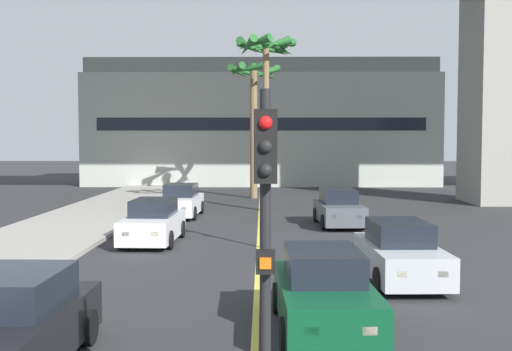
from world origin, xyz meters
name	(u,v)px	position (x,y,z in m)	size (l,w,h in m)	color
lane_stripe_center	(259,239)	(0.00, 24.00, 0.00)	(0.14, 56.00, 0.01)	#DBCC4C
pier_building_backdrop	(261,124)	(0.00, 53.24, 5.01)	(28.43, 8.04, 10.16)	#ADB2A8
car_queue_front	(324,293)	(1.31, 12.93, 0.72)	(1.94, 4.15, 1.56)	#0C4728
car_queue_second	(400,254)	(3.71, 17.11, 0.72)	(1.92, 4.14, 1.56)	#B7BABF
car_queue_third	(153,223)	(-3.77, 23.02, 0.72)	(1.93, 4.15, 1.56)	white
car_queue_fourth	(339,209)	(3.41, 27.57, 0.72)	(1.96, 4.16, 1.56)	#4C5156
car_queue_fifth	(181,202)	(-3.79, 30.60, 0.72)	(1.94, 4.16, 1.56)	white
car_queue_sixth	(14,326)	(-3.81, 10.80, 0.72)	(1.88, 4.12, 1.56)	black
traffic_light_median_near	(265,231)	(0.17, 7.60, 2.71)	(0.24, 0.37, 4.20)	black
traffic_light_median_far	(267,169)	(0.28, 21.81, 2.71)	(0.24, 0.37, 4.20)	black
palm_tree_near_median	(266,63)	(0.32, 33.10, 7.64)	(3.16, 3.20, 9.01)	brown
palm_tree_mid_median	(253,93)	(-0.45, 40.18, 6.60)	(3.39, 3.42, 8.50)	brown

